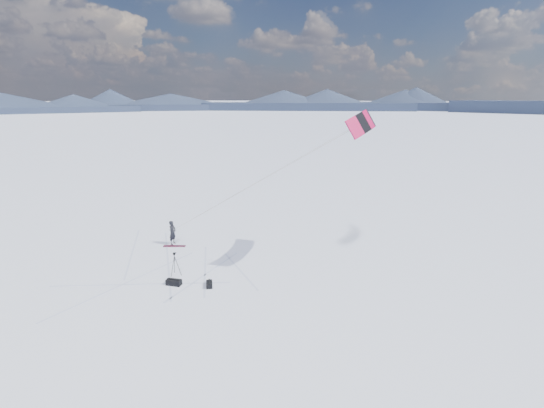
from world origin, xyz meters
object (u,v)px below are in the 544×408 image
Objects in this scene: snowkiter at (173,244)px; tripod at (175,261)px; snowboard at (174,246)px; gear_bag_b at (209,284)px; gear_bag_a at (174,282)px.

snowkiter is 1.21× the size of tripod.
snowboard is 7.48m from gear_bag_b.
gear_bag_a reaches higher than gear_bag_b.
snowkiter is at bearing 110.39° from tripod.
gear_bag_b is (7.18, -3.58, 0.15)m from snowkiter.
gear_bag_a reaches higher than snowboard.
gear_bag_a is 2.18m from gear_bag_b.
tripod is 1.59m from gear_bag_a.
gear_bag_b is at bearing -131.04° from snowkiter.
snowboard is at bearing 117.25° from gear_bag_a.
tripod is 1.54× the size of gear_bag_a.
snowkiter is 2.37× the size of gear_bag_b.
tripod is at bearing -75.58° from snowboard.
gear_bag_b reaches higher than snowboard.
snowkiter is at bearing 112.62° from snowboard.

